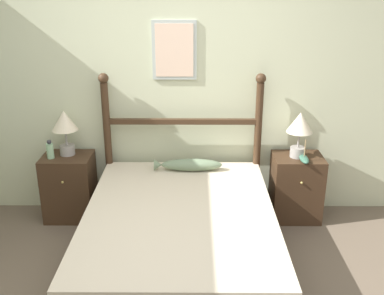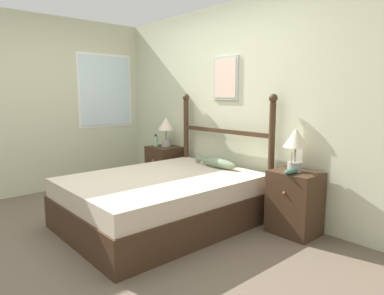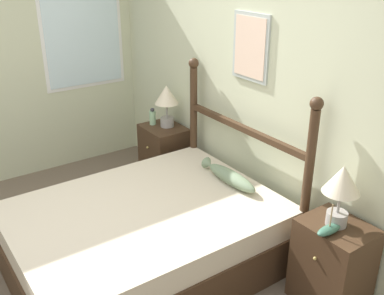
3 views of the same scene
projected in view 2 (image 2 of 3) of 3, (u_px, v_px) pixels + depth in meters
ground_plane at (109, 236)px, 3.49m from camera, size 16.00×16.00×0.00m
wall_back at (227, 106)px, 4.42m from camera, size 6.40×0.08×2.55m
wall_left at (35, 105)px, 4.89m from camera, size 0.08×6.40×2.55m
bed at (162, 200)px, 3.78m from camera, size 1.53×2.02×0.54m
headboard at (223, 144)px, 4.34m from camera, size 1.56×0.10×1.44m
nightstand_left at (164, 168)px, 5.17m from camera, size 0.47×0.41×0.65m
nightstand_right at (295, 203)px, 3.51m from camera, size 0.47×0.41×0.65m
table_lamp_left at (166, 126)px, 5.10m from camera, size 0.25×0.25×0.44m
table_lamp_right at (296, 142)px, 3.42m from camera, size 0.25×0.25×0.44m
bottle at (156, 141)px, 5.17m from camera, size 0.07×0.07×0.19m
model_boat at (291, 171)px, 3.36m from camera, size 0.08×0.22×0.22m
fish_pillow at (216, 163)px, 4.20m from camera, size 0.65×0.13×0.12m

